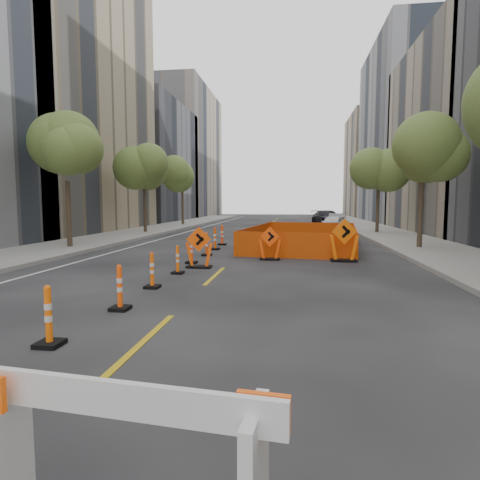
# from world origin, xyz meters

# --- Properties ---
(ground_plane) EXTENTS (140.00, 140.00, 0.00)m
(ground_plane) POSITION_xyz_m (0.00, 0.00, 0.00)
(ground_plane) COLOR black
(sidewalk_left) EXTENTS (4.00, 90.00, 0.15)m
(sidewalk_left) POSITION_xyz_m (-9.00, 12.00, 0.07)
(sidewalk_left) COLOR gray
(sidewalk_left) RESTS_ON ground
(sidewalk_right) EXTENTS (4.00, 90.00, 0.15)m
(sidewalk_right) POSITION_xyz_m (9.00, 12.00, 0.07)
(sidewalk_right) COLOR gray
(sidewalk_right) RESTS_ON ground
(bld_left_c) EXTENTS (12.00, 18.00, 26.00)m
(bld_left_c) POSITION_xyz_m (-17.00, 20.80, 13.00)
(bld_left_c) COLOR tan
(bld_left_c) RESTS_ON ground
(bld_left_d) EXTENTS (12.00, 16.00, 14.00)m
(bld_left_d) POSITION_xyz_m (-17.00, 39.20, 7.00)
(bld_left_d) COLOR #4C4C51
(bld_left_d) RESTS_ON ground
(bld_left_e) EXTENTS (12.00, 20.00, 20.00)m
(bld_left_e) POSITION_xyz_m (-17.00, 55.60, 10.00)
(bld_left_e) COLOR gray
(bld_left_e) RESTS_ON ground
(bld_right_d) EXTENTS (12.00, 18.00, 20.00)m
(bld_right_d) POSITION_xyz_m (17.00, 40.20, 10.00)
(bld_right_d) COLOR gray
(bld_right_d) RESTS_ON ground
(bld_right_e) EXTENTS (12.00, 14.00, 16.00)m
(bld_right_e) POSITION_xyz_m (17.00, 58.60, 8.00)
(bld_right_e) COLOR tan
(bld_right_e) RESTS_ON ground
(tree_l_b) EXTENTS (2.80, 2.80, 5.95)m
(tree_l_b) POSITION_xyz_m (-8.40, 10.00, 4.53)
(tree_l_b) COLOR #382B1E
(tree_l_b) RESTS_ON ground
(tree_l_c) EXTENTS (2.80, 2.80, 5.95)m
(tree_l_c) POSITION_xyz_m (-8.40, 20.00, 4.53)
(tree_l_c) COLOR #382B1E
(tree_l_c) RESTS_ON ground
(tree_l_d) EXTENTS (2.80, 2.80, 5.95)m
(tree_l_d) POSITION_xyz_m (-8.40, 30.00, 4.53)
(tree_l_d) COLOR #382B1E
(tree_l_d) RESTS_ON ground
(tree_r_b) EXTENTS (2.80, 2.80, 5.95)m
(tree_r_b) POSITION_xyz_m (8.40, 12.00, 4.53)
(tree_r_b) COLOR #382B1E
(tree_r_b) RESTS_ON ground
(tree_r_c) EXTENTS (2.80, 2.80, 5.95)m
(tree_r_c) POSITION_xyz_m (8.40, 22.00, 4.53)
(tree_r_c) COLOR #382B1E
(tree_r_c) RESTS_ON ground
(channelizer_1) EXTENTS (0.39, 0.39, 0.99)m
(channelizer_1) POSITION_xyz_m (-1.40, -2.40, 0.49)
(channelizer_1) COLOR #E75A09
(channelizer_1) RESTS_ON ground
(channelizer_2) EXTENTS (0.39, 0.39, 0.98)m
(channelizer_2) POSITION_xyz_m (-1.22, -0.20, 0.49)
(channelizer_2) COLOR #F54A0A
(channelizer_2) RESTS_ON ground
(channelizer_3) EXTENTS (0.38, 0.38, 0.97)m
(channelizer_3) POSITION_xyz_m (-1.31, 1.99, 0.48)
(channelizer_3) COLOR #E05109
(channelizer_3) RESTS_ON ground
(channelizer_4) EXTENTS (0.36, 0.36, 0.92)m
(channelizer_4) POSITION_xyz_m (-1.26, 4.19, 0.46)
(channelizer_4) COLOR #EA5409
(channelizer_4) RESTS_ON ground
(channelizer_5) EXTENTS (0.40, 0.40, 1.00)m
(channelizer_5) POSITION_xyz_m (-1.38, 6.38, 0.50)
(channelizer_5) COLOR #FF440A
(channelizer_5) RESTS_ON ground
(channelizer_6) EXTENTS (0.40, 0.40, 1.01)m
(channelizer_6) POSITION_xyz_m (-1.28, 8.58, 0.51)
(channelizer_6) COLOR #D73F09
(channelizer_6) RESTS_ON ground
(channelizer_7) EXTENTS (0.43, 0.43, 1.09)m
(channelizer_7) POSITION_xyz_m (-1.35, 10.78, 0.54)
(channelizer_7) COLOR #DE4709
(channelizer_7) RESTS_ON ground
(channelizer_8) EXTENTS (0.42, 0.42, 1.07)m
(channelizer_8) POSITION_xyz_m (-1.40, 12.97, 0.54)
(channelizer_8) COLOR #FF400A
(channelizer_8) RESTS_ON ground
(chevron_sign_left) EXTENTS (1.11, 0.91, 1.44)m
(chevron_sign_left) POSITION_xyz_m (-0.86, 5.45, 0.72)
(chevron_sign_left) COLOR #FC500A
(chevron_sign_left) RESTS_ON ground
(chevron_sign_center) EXTENTS (0.99, 0.73, 1.34)m
(chevron_sign_center) POSITION_xyz_m (1.48, 7.71, 0.67)
(chevron_sign_center) COLOR #FF490A
(chevron_sign_center) RESTS_ON ground
(chevron_sign_right) EXTENTS (1.24, 0.93, 1.66)m
(chevron_sign_right) POSITION_xyz_m (4.35, 7.64, 0.83)
(chevron_sign_right) COLOR #F8610A
(chevron_sign_right) RESTS_ON ground
(safety_fence) EXTENTS (5.98, 9.05, 1.06)m
(safety_fence) POSITION_xyz_m (2.92, 12.43, 0.53)
(safety_fence) COLOR #E1420B
(safety_fence) RESTS_ON ground
(barricade_board) EXTENTS (2.28, 0.89, 1.12)m
(barricade_board) POSITION_xyz_m (1.31, -5.76, 0.56)
(barricade_board) COLOR white
(barricade_board) RESTS_ON ground
(parked_car_near) EXTENTS (3.02, 4.22, 1.33)m
(parked_car_near) POSITION_xyz_m (5.34, 22.30, 0.67)
(parked_car_near) COLOR silver
(parked_car_near) RESTS_ON ground
(parked_car_mid) EXTENTS (1.89, 4.21, 1.34)m
(parked_car_mid) POSITION_xyz_m (6.07, 26.89, 0.67)
(parked_car_mid) COLOR gray
(parked_car_mid) RESTS_ON ground
(parked_car_far) EXTENTS (3.40, 5.49, 1.48)m
(parked_car_far) POSITION_xyz_m (5.75, 33.05, 0.74)
(parked_car_far) COLOR black
(parked_car_far) RESTS_ON ground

